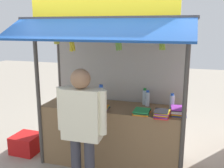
{
  "coord_description": "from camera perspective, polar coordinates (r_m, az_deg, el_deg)",
  "views": [
    {
      "loc": [
        1.07,
        -3.59,
        2.14
      ],
      "look_at": [
        0.0,
        0.0,
        1.29
      ],
      "focal_mm": 41.22,
      "sensor_mm": 36.0,
      "label": 1
    }
  ],
  "objects": [
    {
      "name": "banana_bunch_inner_left",
      "position": [
        3.61,
        -12.19,
        9.69
      ],
      "size": [
        0.1,
        0.1,
        0.23
      ],
      "color": "#332D23"
    },
    {
      "name": "plastic_crate",
      "position": [
        4.79,
        -18.39,
        -12.39
      ],
      "size": [
        0.45,
        0.45,
        0.31
      ],
      "primitive_type": "cube",
      "rotation": [
        0.0,
        0.0,
        -0.04
      ],
      "color": "red",
      "rests_on": "ground"
    },
    {
      "name": "water_bottle_left",
      "position": [
        3.98,
        -2.41,
        -2.52
      ],
      "size": [
        0.09,
        0.09,
        0.32
      ],
      "color": "silver",
      "rests_on": "stall_counter"
    },
    {
      "name": "banana_bunch_leftmost",
      "position": [
        3.51,
        -8.83,
        8.43
      ],
      "size": [
        0.1,
        0.1,
        0.32
      ],
      "color": "#332D23"
    },
    {
      "name": "vendor_person",
      "position": [
        3.15,
        -6.73,
        -8.53
      ],
      "size": [
        0.63,
        0.24,
        1.66
      ],
      "rotation": [
        0.0,
        0.0,
        3.16
      ],
      "color": "#383842",
      "rests_on": "ground"
    },
    {
      "name": "magazine_stack_center",
      "position": [
        3.62,
        6.61,
        -6.16
      ],
      "size": [
        0.24,
        0.27,
        0.06
      ],
      "color": "orange",
      "rests_on": "stall_counter"
    },
    {
      "name": "banana_bunch_rightmost",
      "position": [
        3.18,
        11.07,
        8.7
      ],
      "size": [
        0.1,
        0.09,
        0.28
      ],
      "color": "#332D23"
    },
    {
      "name": "banana_bunch_inner_right",
      "position": [
        3.28,
        1.47,
        8.69
      ],
      "size": [
        0.11,
        0.11,
        0.3
      ],
      "color": "#332D23"
    },
    {
      "name": "magazine_stack_front_right",
      "position": [
        3.53,
        10.99,
        -6.56
      ],
      "size": [
        0.21,
        0.26,
        0.09
      ],
      "color": "red",
      "rests_on": "stall_counter"
    },
    {
      "name": "magazine_stack_front_left",
      "position": [
        3.7,
        14.57,
        -5.8
      ],
      "size": [
        0.23,
        0.29,
        0.09
      ],
      "color": "blue",
      "rests_on": "stall_counter"
    },
    {
      "name": "water_bottle_back_right",
      "position": [
        3.84,
        13.15,
        -3.96
      ],
      "size": [
        0.07,
        0.07,
        0.25
      ],
      "color": "silver",
      "rests_on": "stall_counter"
    },
    {
      "name": "stall_counter",
      "position": [
        4.1,
        -0.0,
        -11.25
      ],
      "size": [
        2.13,
        0.65,
        0.94
      ],
      "primitive_type": "cube",
      "color": "olive",
      "rests_on": "ground"
    },
    {
      "name": "stall_structure",
      "position": [
        3.84,
        0.24,
        4.12
      ],
      "size": [
        2.33,
        1.44,
        2.6
      ],
      "color": "#4C4742",
      "rests_on": "ground"
    },
    {
      "name": "water_bottle_rear_center",
      "position": [
        4.03,
        7.26,
        -2.84
      ],
      "size": [
        0.07,
        0.07,
        0.26
      ],
      "color": "silver",
      "rests_on": "stall_counter"
    },
    {
      "name": "water_bottle_back_left",
      "position": [
        3.95,
        7.89,
        -3.25
      ],
      "size": [
        0.07,
        0.07,
        0.25
      ],
      "color": "silver",
      "rests_on": "stall_counter"
    },
    {
      "name": "ground_plane",
      "position": [
        4.31,
        -0.0,
        -16.96
      ],
      "size": [
        20.0,
        20.0,
        0.0
      ],
      "primitive_type": "plane",
      "color": "#9E9384"
    },
    {
      "name": "magazine_stack_far_right",
      "position": [
        3.79,
        -2.1,
        -5.38
      ],
      "size": [
        0.19,
        0.27,
        0.03
      ],
      "color": "black",
      "rests_on": "stall_counter"
    }
  ]
}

